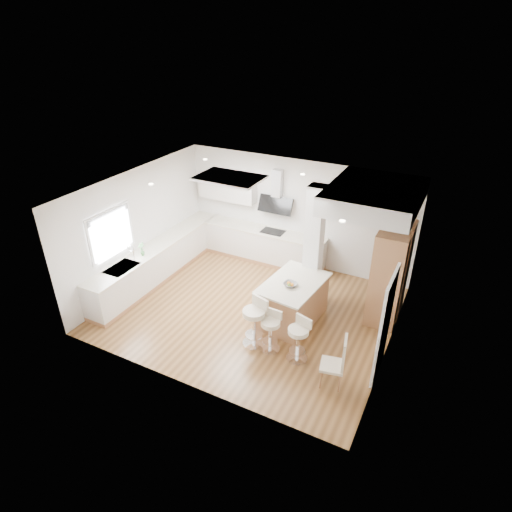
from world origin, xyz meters
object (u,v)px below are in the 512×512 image
Objects in this scene: peninsula at (293,301)px; bar_stool_a at (255,320)px; bar_stool_c at (299,337)px; bar_stool_b at (271,329)px; dining_chair at (338,361)px.

bar_stool_a is (-0.36, -1.06, 0.10)m from peninsula.
peninsula reaches higher than bar_stool_c.
dining_chair reaches higher than bar_stool_b.
bar_stool_a reaches higher than dining_chair.
bar_stool_a is 1.00× the size of dining_chair.
bar_stool_c is (0.58, -0.02, 0.03)m from bar_stool_b.
dining_chair reaches higher than peninsula.
bar_stool_a is at bearing -102.73° from peninsula.
bar_stool_c is (0.93, -0.02, -0.07)m from bar_stool_a.
dining_chair is (1.43, -1.40, 0.07)m from peninsula.
dining_chair is at bearing -3.23° from bar_stool_c.
bar_stool_b is 0.58m from bar_stool_c.
bar_stool_c is at bearing -56.07° from peninsula.
bar_stool_a is at bearing -178.46° from bar_stool_b.
dining_chair is at bearing -10.39° from bar_stool_b.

